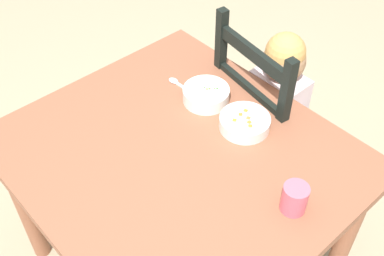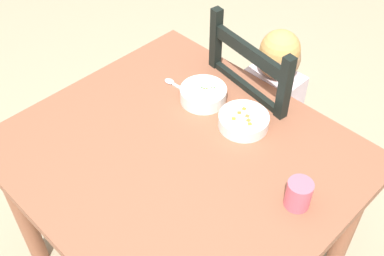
{
  "view_description": "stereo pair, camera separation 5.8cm",
  "coord_description": "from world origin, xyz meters",
  "px_view_note": "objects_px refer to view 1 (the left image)",
  "views": [
    {
      "loc": [
        0.84,
        -0.7,
        1.93
      ],
      "look_at": [
        -0.01,
        0.07,
        0.8
      ],
      "focal_mm": 44.57,
      "sensor_mm": 36.0,
      "label": 1
    },
    {
      "loc": [
        0.8,
        -0.74,
        1.93
      ],
      "look_at": [
        -0.01,
        0.07,
        0.8
      ],
      "focal_mm": 44.57,
      "sensor_mm": 36.0,
      "label": 2
    }
  ],
  "objects_px": {
    "bowl_of_peas": "(206,94)",
    "spoon": "(177,83)",
    "bowl_of_carrots": "(245,122)",
    "drinking_cup": "(294,198)",
    "dining_table": "(179,172)",
    "dining_chair": "(268,130)",
    "child_figure": "(273,104)"
  },
  "relations": [
    {
      "from": "bowl_of_carrots",
      "to": "spoon",
      "type": "relative_size",
      "value": 1.3
    },
    {
      "from": "dining_table",
      "to": "bowl_of_peas",
      "type": "distance_m",
      "value": 0.31
    },
    {
      "from": "dining_table",
      "to": "child_figure",
      "type": "height_order",
      "value": "child_figure"
    },
    {
      "from": "bowl_of_carrots",
      "to": "drinking_cup",
      "type": "height_order",
      "value": "drinking_cup"
    },
    {
      "from": "dining_table",
      "to": "dining_chair",
      "type": "height_order",
      "value": "dining_chair"
    },
    {
      "from": "bowl_of_peas",
      "to": "spoon",
      "type": "xyz_separation_m",
      "value": [
        -0.15,
        -0.02,
        -0.02
      ]
    },
    {
      "from": "dining_table",
      "to": "child_figure",
      "type": "bearing_deg",
      "value": 93.17
    },
    {
      "from": "spoon",
      "to": "drinking_cup",
      "type": "height_order",
      "value": "drinking_cup"
    },
    {
      "from": "child_figure",
      "to": "dining_chair",
      "type": "bearing_deg",
      "value": 166.94
    },
    {
      "from": "bowl_of_peas",
      "to": "drinking_cup",
      "type": "xyz_separation_m",
      "value": [
        0.54,
        -0.15,
        0.02
      ]
    },
    {
      "from": "dining_table",
      "to": "drinking_cup",
      "type": "distance_m",
      "value": 0.45
    },
    {
      "from": "dining_chair",
      "to": "child_figure",
      "type": "bearing_deg",
      "value": -13.06
    },
    {
      "from": "dining_chair",
      "to": "bowl_of_carrots",
      "type": "distance_m",
      "value": 0.44
    },
    {
      "from": "child_figure",
      "to": "bowl_of_peas",
      "type": "xyz_separation_m",
      "value": [
        -0.1,
        -0.29,
        0.15
      ]
    },
    {
      "from": "dining_table",
      "to": "bowl_of_carrots",
      "type": "bearing_deg",
      "value": 74.53
    },
    {
      "from": "bowl_of_peas",
      "to": "spoon",
      "type": "bearing_deg",
      "value": -173.6
    },
    {
      "from": "spoon",
      "to": "bowl_of_carrots",
      "type": "bearing_deg",
      "value": 2.73
    },
    {
      "from": "dining_chair",
      "to": "bowl_of_carrots",
      "type": "height_order",
      "value": "dining_chair"
    },
    {
      "from": "child_figure",
      "to": "bowl_of_peas",
      "type": "height_order",
      "value": "child_figure"
    },
    {
      "from": "child_figure",
      "to": "dining_table",
      "type": "bearing_deg",
      "value": -86.83
    },
    {
      "from": "bowl_of_carrots",
      "to": "drinking_cup",
      "type": "distance_m",
      "value": 0.37
    },
    {
      "from": "spoon",
      "to": "drinking_cup",
      "type": "bearing_deg",
      "value": -10.89
    },
    {
      "from": "bowl_of_peas",
      "to": "bowl_of_carrots",
      "type": "bearing_deg",
      "value": -0.02
    },
    {
      "from": "drinking_cup",
      "to": "bowl_of_carrots",
      "type": "bearing_deg",
      "value": 156.41
    },
    {
      "from": "child_figure",
      "to": "bowl_of_carrots",
      "type": "bearing_deg",
      "value": -71.38
    },
    {
      "from": "drinking_cup",
      "to": "bowl_of_peas",
      "type": "bearing_deg",
      "value": 164.58
    },
    {
      "from": "dining_table",
      "to": "dining_chair",
      "type": "xyz_separation_m",
      "value": [
        -0.04,
        0.54,
        -0.18
      ]
    },
    {
      "from": "dining_table",
      "to": "drinking_cup",
      "type": "xyz_separation_m",
      "value": [
        0.41,
        0.1,
        0.16
      ]
    },
    {
      "from": "dining_table",
      "to": "drinking_cup",
      "type": "height_order",
      "value": "drinking_cup"
    },
    {
      "from": "spoon",
      "to": "bowl_of_peas",
      "type": "bearing_deg",
      "value": 6.4
    },
    {
      "from": "dining_table",
      "to": "spoon",
      "type": "relative_size",
      "value": 8.1
    },
    {
      "from": "dining_table",
      "to": "spoon",
      "type": "height_order",
      "value": "spoon"
    }
  ]
}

